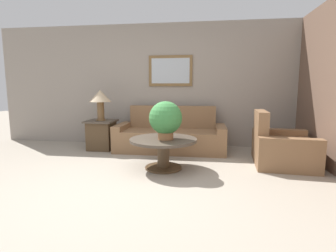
{
  "coord_description": "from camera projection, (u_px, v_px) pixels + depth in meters",
  "views": [
    {
      "loc": [
        0.91,
        -2.96,
        1.24
      ],
      "look_at": [
        0.26,
        1.61,
        0.57
      ],
      "focal_mm": 28.0,
      "sensor_mm": 36.0,
      "label": 1
    }
  ],
  "objects": [
    {
      "name": "ground_plane",
      "position": [
        128.0,
        190.0,
        3.21
      ],
      "size": [
        20.0,
        20.0,
        0.0
      ],
      "primitive_type": "plane",
      "color": "gray"
    },
    {
      "name": "coffee_table",
      "position": [
        163.0,
        147.0,
        4.03
      ],
      "size": [
        1.03,
        1.03,
        0.47
      ],
      "color": "#4C3823",
      "rests_on": "ground_plane"
    },
    {
      "name": "armchair",
      "position": [
        281.0,
        148.0,
        4.27
      ],
      "size": [
        0.98,
        1.13,
        0.88
      ],
      "rotation": [
        0.0,
        0.0,
        1.49
      ],
      "color": "brown",
      "rests_on": "ground_plane"
    },
    {
      "name": "side_table",
      "position": [
        102.0,
        134.0,
        5.34
      ],
      "size": [
        0.56,
        0.56,
        0.6
      ],
      "color": "#4C3823",
      "rests_on": "ground_plane"
    },
    {
      "name": "table_lamp",
      "position": [
        100.0,
        98.0,
        5.23
      ],
      "size": [
        0.44,
        0.44,
        0.61
      ],
      "color": "brown",
      "rests_on": "side_table"
    },
    {
      "name": "potted_plant_on_table",
      "position": [
        166.0,
        119.0,
        3.91
      ],
      "size": [
        0.5,
        0.5,
        0.58
      ],
      "color": "#9E6B42",
      "rests_on": "coffee_table"
    },
    {
      "name": "couch_main",
      "position": [
        171.0,
        137.0,
        5.24
      ],
      "size": [
        2.15,
        0.87,
        0.88
      ],
      "color": "brown",
      "rests_on": "ground_plane"
    },
    {
      "name": "wall_right",
      "position": [
        331.0,
        84.0,
        3.95
      ],
      "size": [
        0.06,
        4.69,
        2.6
      ],
      "color": "brown",
      "rests_on": "ground_plane"
    },
    {
      "name": "wall_back",
      "position": [
        163.0,
        85.0,
        5.69
      ],
      "size": [
        7.52,
        0.09,
        2.6
      ],
      "color": "gray",
      "rests_on": "ground_plane"
    }
  ]
}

